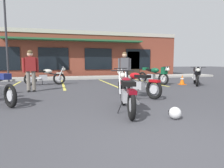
# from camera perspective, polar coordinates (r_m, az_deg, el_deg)

# --- Properties ---
(ground_plane) EXTENTS (80.00, 80.00, 0.00)m
(ground_plane) POSITION_cam_1_polar(r_m,az_deg,el_deg) (6.58, -1.65, -4.20)
(ground_plane) COLOR #3D3D42
(sidewalk_kerb) EXTENTS (22.00, 1.80, 0.14)m
(sidewalk_kerb) POSITION_cam_1_polar(r_m,az_deg,el_deg) (14.65, -9.43, 1.80)
(sidewalk_kerb) COLOR #A8A59E
(sidewalk_kerb) RESTS_ON ground_plane
(brick_storefront_building) EXTENTS (17.42, 6.22, 3.67)m
(brick_storefront_building) POSITION_cam_1_polar(r_m,az_deg,el_deg) (18.70, -10.90, 8.15)
(brick_storefront_building) COLOR brown
(brick_storefront_building) RESTS_ON ground_plane
(painted_stall_lines) EXTENTS (7.58, 4.80, 0.01)m
(painted_stall_lines) POSITION_cam_1_polar(r_m,az_deg,el_deg) (11.10, -7.43, 0.06)
(painted_stall_lines) COLOR #DBCC4C
(painted_stall_lines) RESTS_ON ground_plane
(motorcycle_foreground_classic) EXTENTS (0.79, 2.09, 0.98)m
(motorcycle_foreground_classic) POSITION_cam_1_polar(r_m,az_deg,el_deg) (4.83, 4.26, -2.50)
(motorcycle_foreground_classic) COLOR black
(motorcycle_foreground_classic) RESTS_ON ground_plane
(motorcycle_red_sportbike) EXTENTS (1.12, 1.99, 0.98)m
(motorcycle_red_sportbike) POSITION_cam_1_polar(r_m,az_deg,el_deg) (7.02, 7.28, 0.22)
(motorcycle_red_sportbike) COLOR black
(motorcycle_red_sportbike) RESTS_ON ground_plane
(motorcycle_black_cruiser) EXTENTS (2.11, 0.66, 0.98)m
(motorcycle_black_cruiser) POSITION_cam_1_polar(r_m,az_deg,el_deg) (11.00, -18.58, 2.13)
(motorcycle_black_cruiser) COLOR black
(motorcycle_black_cruiser) RESTS_ON ground_plane
(motorcycle_silver_naked) EXTENTS (1.18, 1.96, 0.98)m
(motorcycle_silver_naked) POSITION_cam_1_polar(r_m,az_deg,el_deg) (11.09, 11.97, 2.70)
(motorcycle_silver_naked) COLOR black
(motorcycle_silver_naked) RESTS_ON ground_plane
(motorcycle_blue_standard) EXTENTS (1.41, 1.84, 0.98)m
(motorcycle_blue_standard) POSITION_cam_1_polar(r_m,az_deg,el_deg) (11.28, 23.02, 2.39)
(motorcycle_blue_standard) COLOR black
(motorcycle_blue_standard) RESTS_ON ground_plane
(person_in_shorts_foreground) EXTENTS (0.61, 0.33, 1.68)m
(person_in_shorts_foreground) POSITION_cam_1_polar(r_m,az_deg,el_deg) (8.60, -22.33, 4.18)
(person_in_shorts_foreground) COLOR black
(person_in_shorts_foreground) RESTS_ON ground_plane
(person_by_back_row) EXTENTS (0.60, 0.36, 1.68)m
(person_by_back_row) POSITION_cam_1_polar(r_m,az_deg,el_deg) (9.33, 3.60, 4.77)
(person_by_back_row) COLOR black
(person_by_back_row) RESTS_ON ground_plane
(helmet_on_pavement) EXTENTS (0.26, 0.26, 0.26)m
(helmet_on_pavement) POSITION_cam_1_polar(r_m,az_deg,el_deg) (4.44, 17.62, -7.93)
(helmet_on_pavement) COLOR silver
(helmet_on_pavement) RESTS_ON ground_plane
(traffic_cone) EXTENTS (0.34, 0.34, 0.53)m
(traffic_cone) POSITION_cam_1_polar(r_m,az_deg,el_deg) (11.26, 19.49, 1.15)
(traffic_cone) COLOR orange
(traffic_cone) RESTS_ON ground_plane
(parking_lot_lamp_post) EXTENTS (0.24, 0.76, 5.15)m
(parking_lot_lamp_post) POSITION_cam_1_polar(r_m,az_deg,el_deg) (13.78, -28.31, 14.40)
(parking_lot_lamp_post) COLOR #2D2D33
(parking_lot_lamp_post) RESTS_ON ground_plane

